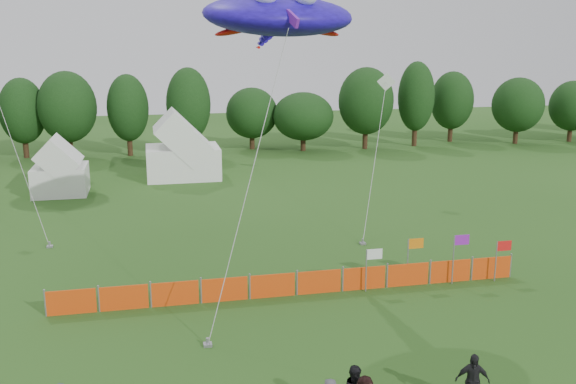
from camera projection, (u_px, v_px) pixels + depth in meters
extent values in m
cylinder|color=#382314|center=(26.00, 145.00, 58.54)|extent=(0.50, 0.50, 2.38)
ellipsoid|color=black|center=(22.00, 111.00, 57.82)|extent=(4.09, 4.09, 5.35)
cylinder|color=#382314|center=(70.00, 144.00, 58.56)|extent=(0.50, 0.50, 2.57)
ellipsoid|color=black|center=(67.00, 107.00, 57.79)|extent=(5.20, 5.20, 5.79)
cylinder|color=#382314|center=(130.00, 142.00, 59.62)|extent=(0.50, 0.50, 2.46)
ellipsoid|color=black|center=(128.00, 108.00, 58.89)|extent=(3.78, 3.78, 5.55)
cylinder|color=#382314|center=(190.00, 142.00, 59.41)|extent=(0.50, 0.50, 2.66)
ellipsoid|color=black|center=(188.00, 104.00, 58.61)|extent=(4.05, 4.05, 5.99)
cylinder|color=#382314|center=(252.00, 139.00, 63.28)|extent=(0.50, 0.50, 1.98)
ellipsoid|color=black|center=(252.00, 113.00, 62.69)|extent=(5.06, 5.06, 4.46)
cylinder|color=#382314|center=(303.00, 141.00, 62.41)|extent=(0.50, 0.50, 1.86)
ellipsoid|color=black|center=(303.00, 116.00, 61.85)|extent=(5.86, 5.86, 4.18)
cylinder|color=#382314|center=(365.00, 136.00, 63.46)|extent=(0.50, 0.50, 2.62)
ellipsoid|color=black|center=(366.00, 101.00, 62.68)|extent=(5.41, 5.41, 5.89)
cylinder|color=#382314|center=(415.00, 132.00, 65.18)|extent=(0.50, 0.50, 2.78)
ellipsoid|color=black|center=(416.00, 96.00, 64.35)|extent=(3.67, 3.67, 6.26)
cylinder|color=#382314|center=(450.00, 130.00, 68.04)|extent=(0.50, 0.50, 2.42)
ellipsoid|color=black|center=(452.00, 100.00, 67.32)|extent=(4.46, 4.46, 5.44)
cylinder|color=#382314|center=(516.00, 133.00, 66.71)|extent=(0.50, 0.50, 2.24)
ellipsoid|color=black|center=(518.00, 105.00, 66.04)|extent=(5.26, 5.26, 5.03)
cylinder|color=#382314|center=(570.00, 132.00, 68.08)|extent=(0.50, 0.50, 2.10)
ellipsoid|color=black|center=(572.00, 106.00, 67.45)|extent=(4.74, 4.74, 4.73)
cube|color=white|center=(61.00, 180.00, 44.67)|extent=(3.59, 3.59, 1.98)
cube|color=white|center=(183.00, 162.00, 49.98)|extent=(5.56, 4.45, 2.45)
cube|color=#DB400C|center=(71.00, 302.00, 24.95)|extent=(1.90, 0.06, 1.00)
cube|color=#DB400C|center=(124.00, 298.00, 25.37)|extent=(1.90, 0.06, 1.00)
cube|color=#DB400C|center=(175.00, 294.00, 25.79)|extent=(1.90, 0.06, 1.00)
cube|color=#DB400C|center=(224.00, 290.00, 26.21)|extent=(1.90, 0.06, 1.00)
cube|color=#DB400C|center=(272.00, 286.00, 26.63)|extent=(1.90, 0.06, 1.00)
cube|color=#DB400C|center=(319.00, 282.00, 27.05)|extent=(1.90, 0.06, 1.00)
cube|color=#DB400C|center=(364.00, 278.00, 27.47)|extent=(1.90, 0.06, 1.00)
cube|color=#DB400C|center=(408.00, 275.00, 27.88)|extent=(1.90, 0.06, 1.00)
cube|color=#DB400C|center=(450.00, 271.00, 28.30)|extent=(1.90, 0.06, 1.00)
cube|color=#DB400C|center=(491.00, 268.00, 28.72)|extent=(1.90, 0.06, 1.00)
cylinder|color=gray|center=(366.00, 271.00, 27.13)|extent=(0.06, 0.06, 1.87)
cube|color=white|center=(374.00, 254.00, 27.04)|extent=(0.70, 0.02, 0.45)
cylinder|color=gray|center=(408.00, 262.00, 27.82)|extent=(0.06, 0.06, 2.10)
cube|color=orange|center=(416.00, 244.00, 27.71)|extent=(0.70, 0.02, 0.45)
cylinder|color=gray|center=(453.00, 260.00, 27.95)|extent=(0.06, 0.06, 2.22)
cube|color=purple|center=(462.00, 240.00, 27.82)|extent=(0.70, 0.02, 0.45)
cylinder|color=gray|center=(496.00, 261.00, 28.31)|extent=(0.06, 0.06, 1.85)
cube|color=red|center=(504.00, 246.00, 28.22)|extent=(0.70, 0.02, 0.45)
imported|color=black|center=(472.00, 381.00, 18.49)|extent=(1.07, 0.67, 1.69)
ellipsoid|color=#270FD7|center=(279.00, 15.00, 25.29)|extent=(7.07, 5.95, 2.16)
ellipsoid|color=red|center=(237.00, 30.00, 25.27)|extent=(1.81, 0.79, 0.28)
ellipsoid|color=red|center=(318.00, 30.00, 25.96)|extent=(1.81, 0.79, 0.28)
cube|color=purple|center=(292.00, 19.00, 23.08)|extent=(0.37, 0.96, 0.70)
cylinder|color=#A5A5A5|center=(250.00, 180.00, 22.93)|extent=(3.65, 2.94, 11.11)
cube|color=gray|center=(208.00, 345.00, 22.43)|extent=(0.30, 0.30, 0.10)
cube|color=white|center=(386.00, 82.00, 43.38)|extent=(1.23, 0.34, 1.23)
cylinder|color=#A5A5A5|center=(376.00, 153.00, 38.53)|extent=(5.24, 10.95, 7.75)
cube|color=gray|center=(363.00, 243.00, 33.67)|extent=(0.30, 0.30, 0.10)
cylinder|color=#A5A5A5|center=(14.00, 147.00, 34.97)|extent=(3.89, 6.94, 9.62)
cube|color=gray|center=(50.00, 246.00, 33.18)|extent=(0.30, 0.30, 0.10)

